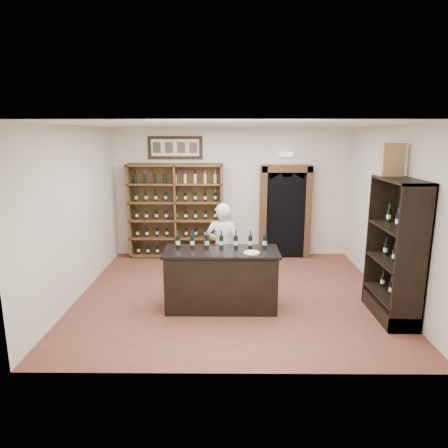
# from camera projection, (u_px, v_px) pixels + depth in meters

# --- Properties ---
(floor) EXTENTS (5.50, 5.50, 0.00)m
(floor) POSITION_uv_depth(u_px,v_px,m) (233.00, 294.00, 7.29)
(floor) COLOR brown
(floor) RESTS_ON ground
(ceiling) EXTENTS (5.50, 5.50, 0.00)m
(ceiling) POSITION_uv_depth(u_px,v_px,m) (234.00, 125.00, 6.64)
(ceiling) COLOR white
(ceiling) RESTS_ON wall_back
(wall_back) EXTENTS (5.50, 0.04, 3.00)m
(wall_back) POSITION_uv_depth(u_px,v_px,m) (232.00, 193.00, 9.40)
(wall_back) COLOR silver
(wall_back) RESTS_ON ground
(wall_left) EXTENTS (0.04, 5.00, 3.00)m
(wall_left) POSITION_uv_depth(u_px,v_px,m) (76.00, 213.00, 6.99)
(wall_left) COLOR silver
(wall_left) RESTS_ON ground
(wall_right) EXTENTS (0.04, 5.00, 3.00)m
(wall_right) POSITION_uv_depth(u_px,v_px,m) (391.00, 213.00, 6.94)
(wall_right) COLOR silver
(wall_right) RESTS_ON ground
(wine_shelf) EXTENTS (2.20, 0.38, 2.20)m
(wine_shelf) POSITION_uv_depth(u_px,v_px,m) (176.00, 211.00, 9.34)
(wine_shelf) COLOR brown
(wine_shelf) RESTS_ON ground
(framed_picture) EXTENTS (1.25, 0.04, 0.52)m
(framed_picture) POSITION_uv_depth(u_px,v_px,m) (175.00, 148.00, 9.15)
(framed_picture) COLOR black
(framed_picture) RESTS_ON wall_back
(arched_doorway) EXTENTS (1.17, 0.35, 2.17)m
(arched_doorway) POSITION_uv_depth(u_px,v_px,m) (285.00, 209.00, 9.31)
(arched_doorway) COLOR black
(arched_doorway) RESTS_ON ground
(emergency_light) EXTENTS (0.30, 0.10, 0.10)m
(emergency_light) POSITION_uv_depth(u_px,v_px,m) (286.00, 154.00, 9.12)
(emergency_light) COLOR white
(emergency_light) RESTS_ON wall_back
(tasting_counter) EXTENTS (1.88, 0.78, 1.00)m
(tasting_counter) POSITION_uv_depth(u_px,v_px,m) (221.00, 280.00, 6.60)
(tasting_counter) COLOR black
(tasting_counter) RESTS_ON ground
(counter_bottle_0) EXTENTS (0.07, 0.07, 0.30)m
(counter_bottle_0) POSITION_uv_depth(u_px,v_px,m) (178.00, 242.00, 6.61)
(counter_bottle_0) COLOR black
(counter_bottle_0) RESTS_ON tasting_counter
(counter_bottle_1) EXTENTS (0.07, 0.07, 0.30)m
(counter_bottle_1) POSITION_uv_depth(u_px,v_px,m) (192.00, 242.00, 6.61)
(counter_bottle_1) COLOR black
(counter_bottle_1) RESTS_ON tasting_counter
(counter_bottle_2) EXTENTS (0.07, 0.07, 0.30)m
(counter_bottle_2) POSITION_uv_depth(u_px,v_px,m) (207.00, 242.00, 6.61)
(counter_bottle_2) COLOR black
(counter_bottle_2) RESTS_ON tasting_counter
(counter_bottle_3) EXTENTS (0.07, 0.07, 0.30)m
(counter_bottle_3) POSITION_uv_depth(u_px,v_px,m) (221.00, 242.00, 6.60)
(counter_bottle_3) COLOR black
(counter_bottle_3) RESTS_ON tasting_counter
(counter_bottle_4) EXTENTS (0.07, 0.07, 0.30)m
(counter_bottle_4) POSITION_uv_depth(u_px,v_px,m) (236.00, 242.00, 6.60)
(counter_bottle_4) COLOR black
(counter_bottle_4) RESTS_ON tasting_counter
(counter_bottle_5) EXTENTS (0.07, 0.07, 0.30)m
(counter_bottle_5) POSITION_uv_depth(u_px,v_px,m) (250.00, 242.00, 6.60)
(counter_bottle_5) COLOR black
(counter_bottle_5) RESTS_ON tasting_counter
(counter_bottle_6) EXTENTS (0.07, 0.07, 0.30)m
(counter_bottle_6) POSITION_uv_depth(u_px,v_px,m) (265.00, 242.00, 6.60)
(counter_bottle_6) COLOR black
(counter_bottle_6) RESTS_ON tasting_counter
(side_cabinet) EXTENTS (0.48, 1.20, 2.20)m
(side_cabinet) POSITION_uv_depth(u_px,v_px,m) (395.00, 271.00, 6.23)
(side_cabinet) COLOR black
(side_cabinet) RESTS_ON ground
(shopkeeper) EXTENTS (0.62, 0.42, 1.65)m
(shopkeeper) POSITION_uv_depth(u_px,v_px,m) (222.00, 247.00, 7.30)
(shopkeeper) COLOR silver
(shopkeeper) RESTS_ON ground
(plate) EXTENTS (0.26, 0.26, 0.02)m
(plate) POSITION_uv_depth(u_px,v_px,m) (252.00, 253.00, 6.32)
(plate) COLOR silver
(plate) RESTS_ON tasting_counter
(wine_crate) EXTENTS (0.38, 0.18, 0.51)m
(wine_crate) POSITION_uv_depth(u_px,v_px,m) (392.00, 160.00, 6.25)
(wine_crate) COLOR tan
(wine_crate) RESTS_ON side_cabinet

